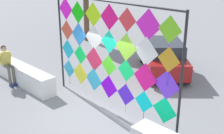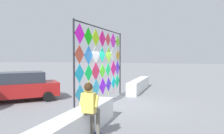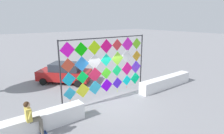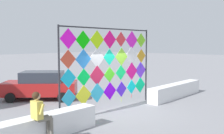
{
  "view_description": "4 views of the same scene",
  "coord_description": "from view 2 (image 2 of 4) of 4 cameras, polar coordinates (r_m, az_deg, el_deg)",
  "views": [
    {
      "loc": [
        6.16,
        -5.26,
        4.62
      ],
      "look_at": [
        0.62,
        0.27,
        1.78
      ],
      "focal_mm": 45.49,
      "sensor_mm": 36.0,
      "label": 1
    },
    {
      "loc": [
        -9.61,
        -2.97,
        2.28
      ],
      "look_at": [
        -0.06,
        0.18,
        1.78
      ],
      "focal_mm": 34.54,
      "sensor_mm": 36.0,
      "label": 2
    },
    {
      "loc": [
        -5.75,
        -7.58,
        4.56
      ],
      "look_at": [
        0.45,
        0.69,
        1.87
      ],
      "focal_mm": 29.44,
      "sensor_mm": 36.0,
      "label": 3
    },
    {
      "loc": [
        -8.68,
        -7.18,
        2.96
      ],
      "look_at": [
        0.01,
        0.52,
        1.92
      ],
      "focal_mm": 42.85,
      "sensor_mm": 36.0,
      "label": 4
    }
  ],
  "objects": [
    {
      "name": "parked_car",
      "position": [
        11.96,
        -23.21,
        -4.72
      ],
      "size": [
        3.82,
        3.86,
        1.48
      ],
      "color": "maroon",
      "rests_on": "ground"
    },
    {
      "name": "ground",
      "position": [
        10.31,
        1.07,
        -9.9
      ],
      "size": [
        120.0,
        120.0,
        0.0
      ],
      "primitive_type": "plane",
      "color": "gray"
    },
    {
      "name": "seated_vendor",
      "position": [
        5.85,
        -5.64,
        -10.3
      ],
      "size": [
        0.73,
        0.53,
        1.6
      ],
      "color": "#666056",
      "rests_on": "ground"
    },
    {
      "name": "kite_display_rack",
      "position": [
        10.35,
        -2.48,
        1.94
      ],
      "size": [
        5.47,
        0.25,
        3.64
      ],
      "color": "#232328",
      "rests_on": "ground"
    },
    {
      "name": "plaza_ledge_left",
      "position": [
        6.18,
        -9.33,
        -15.13
      ],
      "size": [
        4.65,
        0.6,
        0.75
      ],
      "primitive_type": "cube",
      "color": "white",
      "rests_on": "ground"
    },
    {
      "name": "plaza_ledge_right",
      "position": [
        14.41,
        7.18,
        -4.74
      ],
      "size": [
        4.65,
        0.6,
        0.75
      ],
      "primitive_type": "cube",
      "color": "white",
      "rests_on": "ground"
    }
  ]
}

